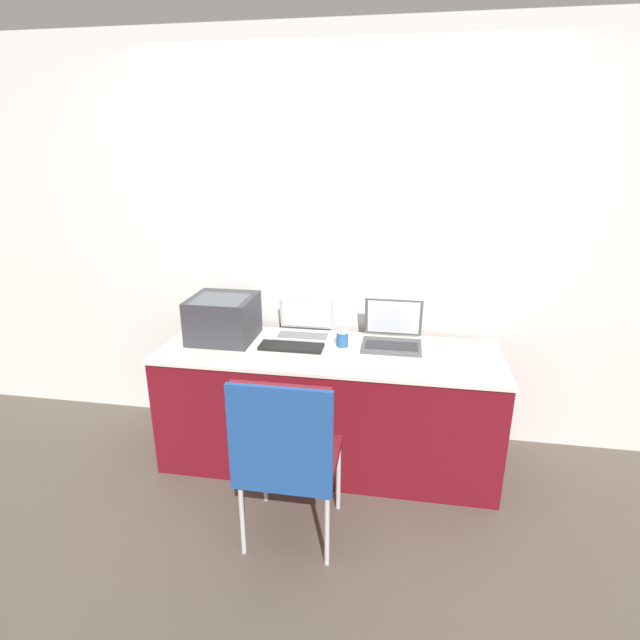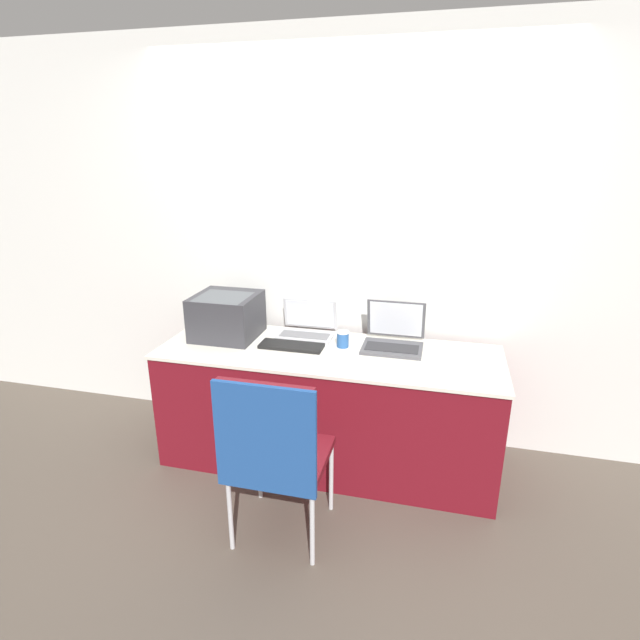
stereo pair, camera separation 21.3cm
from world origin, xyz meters
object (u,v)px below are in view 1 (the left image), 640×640
at_px(external_keyboard, 291,347).
at_px(coffee_cup, 342,338).
at_px(laptop_left, 304,328).
at_px(printer, 223,317).
at_px(chair, 286,449).
at_px(laptop_right, 392,335).

height_order(external_keyboard, coffee_cup, coffee_cup).
bearing_deg(laptop_left, coffee_cup, -28.59).
xyz_separation_m(printer, coffee_cup, (0.76, 0.00, -0.10)).
xyz_separation_m(external_keyboard, chair, (0.15, -0.79, -0.19)).
bearing_deg(printer, laptop_right, 4.64).
bearing_deg(printer, laptop_left, 16.90).
relative_size(laptop_left, coffee_cup, 3.61).
xyz_separation_m(printer, chair, (0.61, -0.88, -0.32)).
height_order(printer, coffee_cup, printer).
distance_m(laptop_right, coffee_cup, 0.31).
bearing_deg(chair, laptop_left, 96.49).
distance_m(printer, external_keyboard, 0.48).
relative_size(printer, laptop_right, 1.09).
xyz_separation_m(laptop_right, coffee_cup, (-0.30, -0.08, -0.01)).
distance_m(printer, coffee_cup, 0.76).
bearing_deg(laptop_left, external_keyboard, -98.23).
relative_size(laptop_left, chair, 0.38).
distance_m(printer, laptop_left, 0.52).
bearing_deg(laptop_right, chair, -115.05).
relative_size(laptop_right, coffee_cup, 3.63).
height_order(laptop_left, chair, laptop_left).
relative_size(coffee_cup, chair, 0.10).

